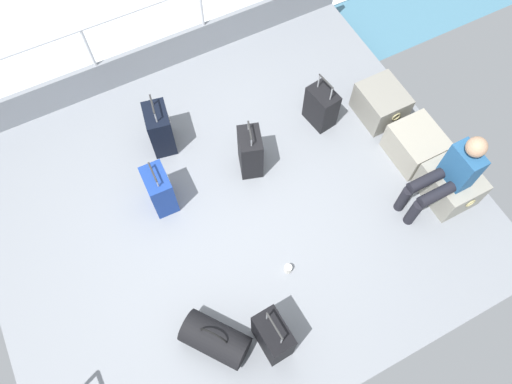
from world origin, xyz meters
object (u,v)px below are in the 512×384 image
object	(u,v)px
cargo_crate_1	(416,145)
suitcase_2	(160,190)
passenger_seated	(449,174)
paper_cup	(288,269)
cargo_crate_2	(450,184)
suitcase_1	(250,152)
duffel_bag	(215,339)
suitcase_3	(160,129)
suitcase_4	(273,336)
suitcase_0	(321,107)
cargo_crate_0	(381,103)

from	to	relation	value
cargo_crate_1	suitcase_2	xyz separation A→B (m)	(-0.76, -2.78, 0.08)
cargo_crate_1	passenger_seated	world-z (taller)	passenger_seated
passenger_seated	paper_cup	bearing A→B (deg)	-90.69
cargo_crate_1	cargo_crate_2	size ratio (longest dim) A/B	0.98
suitcase_1	suitcase_2	xyz separation A→B (m)	(-0.04, -1.06, -0.02)
passenger_seated	cargo_crate_2	bearing A→B (deg)	90.00
cargo_crate_2	suitcase_1	xyz separation A→B (m)	(-1.31, -1.76, 0.10)
duffel_bag	suitcase_3	bearing A→B (deg)	169.60
duffel_bag	suitcase_4	bearing A→B (deg)	62.59
suitcase_0	paper_cup	distance (m)	1.95
suitcase_3	paper_cup	distance (m)	2.11
cargo_crate_1	suitcase_2	distance (m)	2.89
cargo_crate_1	suitcase_4	distance (m)	2.69
suitcase_0	suitcase_4	bearing A→B (deg)	-40.51
passenger_seated	suitcase_0	distance (m)	1.63
suitcase_4	passenger_seated	bearing A→B (deg)	103.20
cargo_crate_1	suitcase_3	size ratio (longest dim) A/B	0.79
passenger_seated	suitcase_4	xyz separation A→B (m)	(0.54, -2.29, -0.29)
suitcase_1	suitcase_3	xyz separation A→B (m)	(-0.74, -0.76, -0.00)
cargo_crate_2	suitcase_4	size ratio (longest dim) A/B	0.78
suitcase_2	cargo_crate_0	bearing A→B (deg)	87.98
passenger_seated	duffel_bag	distance (m)	2.81
suitcase_4	duffel_bag	xyz separation A→B (m)	(-0.25, -0.48, -0.13)
suitcase_0	cargo_crate_2	bearing A→B (deg)	26.04
suitcase_2	paper_cup	xyz separation A→B (m)	(1.32, 0.83, -0.23)
cargo_crate_2	passenger_seated	distance (m)	0.42
cargo_crate_0	suitcase_4	distance (m)	3.00
paper_cup	duffel_bag	bearing A→B (deg)	-72.15
suitcase_4	suitcase_2	bearing A→B (deg)	-169.64
cargo_crate_2	passenger_seated	bearing A→B (deg)	-90.00
cargo_crate_2	cargo_crate_0	bearing A→B (deg)	-177.48
cargo_crate_0	duffel_bag	bearing A→B (deg)	-62.03
cargo_crate_2	suitcase_1	size ratio (longest dim) A/B	0.83
suitcase_3	suitcase_4	world-z (taller)	suitcase_4
cargo_crate_2	paper_cup	size ratio (longest dim) A/B	6.13
duffel_bag	cargo_crate_1	bearing A→B (deg)	106.66
suitcase_3	suitcase_4	xyz separation A→B (m)	(2.58, 0.05, -0.00)
cargo_crate_1	suitcase_2	bearing A→B (deg)	-105.29
cargo_crate_0	suitcase_0	size ratio (longest dim) A/B	0.81
suitcase_1	duffel_bag	world-z (taller)	suitcase_1
suitcase_0	duffel_bag	bearing A→B (deg)	-51.10
cargo_crate_1	cargo_crate_2	world-z (taller)	cargo_crate_2
duffel_bag	paper_cup	world-z (taller)	duffel_bag
cargo_crate_0	paper_cup	distance (m)	2.29
suitcase_3	suitcase_0	bearing A→B (deg)	72.96
cargo_crate_0	suitcase_1	bearing A→B (deg)	-92.02
passenger_seated	suitcase_1	xyz separation A→B (m)	(-1.31, -1.57, -0.28)
cargo_crate_2	suitcase_4	xyz separation A→B (m)	(0.54, -2.47, 0.09)
cargo_crate_1	suitcase_0	world-z (taller)	suitcase_0
suitcase_3	duffel_bag	xyz separation A→B (m)	(2.33, -0.43, -0.13)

